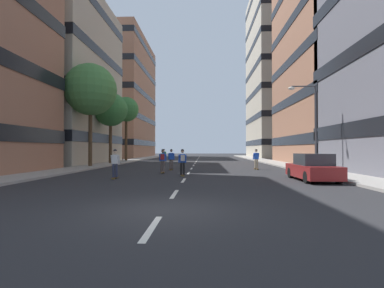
{
  "coord_description": "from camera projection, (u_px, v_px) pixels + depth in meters",
  "views": [
    {
      "loc": [
        1.2,
        -8.63,
        1.79
      ],
      "look_at": [
        0.0,
        19.05,
        2.25
      ],
      "focal_mm": 27.54,
      "sensor_mm": 36.0,
      "label": 1
    }
  ],
  "objects": [
    {
      "name": "street_tree_near",
      "position": [
        126.0,
        110.0,
        41.47
      ],
      "size": [
        3.48,
        3.48,
        8.97
      ],
      "color": "#4C3823",
      "rests_on": "sidewalk_left"
    },
    {
      "name": "skater_5",
      "position": [
        182.0,
        161.0,
        19.34
      ],
      "size": [
        0.56,
        0.92,
        1.78
      ],
      "color": "brown",
      "rests_on": "ground_plane"
    },
    {
      "name": "building_right_far",
      "position": [
        283.0,
        73.0,
        61.79
      ],
      "size": [
        12.7,
        19.84,
        35.38
      ],
      "color": "#BCB29E",
      "rests_on": "ground_plane"
    },
    {
      "name": "building_left_far",
      "position": [
        117.0,
        98.0,
        63.23
      ],
      "size": [
        12.7,
        22.68,
        25.17
      ],
      "color": "#9E6B51",
      "rests_on": "ground_plane"
    },
    {
      "name": "streetlamp_right",
      "position": [
        311.0,
        118.0,
        22.25
      ],
      "size": [
        2.13,
        0.3,
        6.5
      ],
      "color": "#3F3F44",
      "rests_on": "sidewalk_right"
    },
    {
      "name": "parked_car_near",
      "position": [
        313.0,
        168.0,
        16.56
      ],
      "size": [
        1.82,
        4.4,
        1.52
      ],
      "color": "maroon",
      "rests_on": "ground_plane"
    },
    {
      "name": "building_right_mid",
      "position": [
        342.0,
        7.0,
        34.97
      ],
      "size": [
        12.7,
        17.82,
        37.24
      ],
      "color": "#9E6B51",
      "rests_on": "ground_plane"
    },
    {
      "name": "street_tree_far",
      "position": [
        91.0,
        90.0,
        28.53
      ],
      "size": [
        5.01,
        5.01,
        9.91
      ],
      "color": "#4C3823",
      "rests_on": "sidewalk_left"
    },
    {
      "name": "skater_0",
      "position": [
        171.0,
        158.0,
        24.85
      ],
      "size": [
        0.55,
        0.91,
        1.78
      ],
      "color": "brown",
      "rests_on": "ground_plane"
    },
    {
      "name": "ground_plane",
      "position": [
        195.0,
        164.0,
        34.89
      ],
      "size": [
        157.65,
        157.65,
        0.0
      ],
      "primitive_type": "plane",
      "color": "#28282B"
    },
    {
      "name": "lane_markings",
      "position": [
        195.0,
        163.0,
        36.61
      ],
      "size": [
        0.16,
        62.2,
        0.01
      ],
      "color": "silver",
      "rests_on": "ground_plane"
    },
    {
      "name": "sidewalk_right",
      "position": [
        272.0,
        162.0,
        37.74
      ],
      "size": [
        2.8,
        72.26,
        0.14
      ],
      "primitive_type": "cube",
      "color": "#9E9991",
      "rests_on": "ground_plane"
    },
    {
      "name": "sidewalk_left",
      "position": [
        120.0,
        162.0,
        38.6
      ],
      "size": [
        2.8,
        72.26,
        0.14
      ],
      "primitive_type": "cube",
      "color": "#9E9991",
      "rests_on": "ground_plane"
    },
    {
      "name": "street_tree_mid",
      "position": [
        111.0,
        110.0,
        34.59
      ],
      "size": [
        3.94,
        3.94,
        8.25
      ],
      "color": "#4C3823",
      "rests_on": "sidewalk_left"
    },
    {
      "name": "skater_4",
      "position": [
        256.0,
        158.0,
        25.5
      ],
      "size": [
        0.56,
        0.92,
        1.78
      ],
      "color": "brown",
      "rests_on": "ground_plane"
    },
    {
      "name": "skater_3",
      "position": [
        164.0,
        155.0,
        37.66
      ],
      "size": [
        0.53,
        0.9,
        1.78
      ],
      "color": "brown",
      "rests_on": "ground_plane"
    },
    {
      "name": "skater_1",
      "position": [
        163.0,
        159.0,
        21.71
      ],
      "size": [
        0.53,
        0.9,
        1.78
      ],
      "color": "brown",
      "rests_on": "ground_plane"
    },
    {
      "name": "skater_2",
      "position": [
        115.0,
        162.0,
        17.57
      ],
      "size": [
        0.53,
        0.9,
        1.78
      ],
      "color": "brown",
      "rests_on": "ground_plane"
    },
    {
      "name": "building_left_mid",
      "position": [
        53.0,
        80.0,
        36.35
      ],
      "size": [
        12.7,
        16.84,
        20.38
      ],
      "color": "#B2A893",
      "rests_on": "ground_plane"
    }
  ]
}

